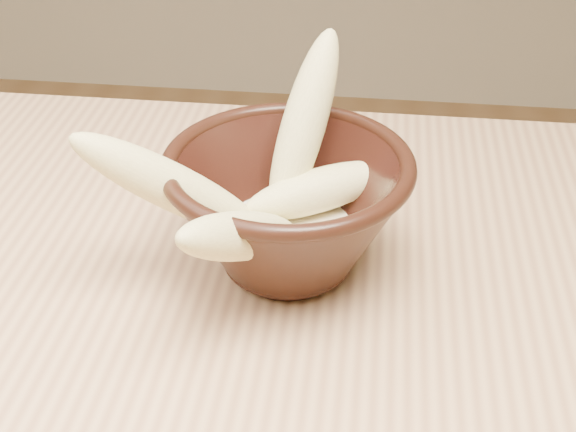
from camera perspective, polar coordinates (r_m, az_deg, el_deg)
The scene contains 6 objects.
bowl at distance 0.57m, azimuth 0.00°, elevation 0.69°, with size 0.18×0.18×0.10m.
milk_puddle at distance 0.58m, azimuth -0.00°, elevation -1.26°, with size 0.10×0.10×0.01m, color beige.
banana_upright at distance 0.58m, azimuth 1.11°, elevation 6.44°, with size 0.03×0.03×0.14m, color #C8BA76.
banana_left at distance 0.54m, azimuth -8.22°, elevation 2.06°, with size 0.03×0.03×0.15m, color #C8BA76.
banana_across at distance 0.58m, azimuth 2.19°, elevation 1.84°, with size 0.03×0.03×0.12m, color #C8BA76.
banana_front at distance 0.51m, azimuth -3.27°, elevation -1.41°, with size 0.03×0.03×0.14m, color #C8BA76.
Camera 1 is at (0.10, -0.33, 1.12)m, focal length 50.00 mm.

